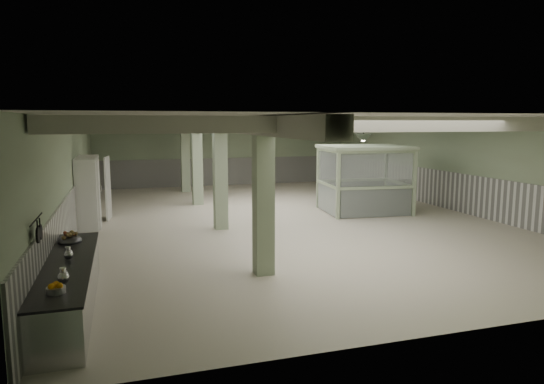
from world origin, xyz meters
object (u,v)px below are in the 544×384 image
object	(u,v)px
prep_counter	(70,285)
filing_cabinet	(406,195)
guard_booth	(364,167)
walkin_cooler	(89,189)

from	to	relation	value
prep_counter	filing_cabinet	xyz separation A→B (m)	(11.62, 7.02, 0.16)
prep_counter	guard_booth	xyz separation A→B (m)	(9.96, 7.36, 1.28)
prep_counter	filing_cabinet	world-z (taller)	filing_cabinet
prep_counter	filing_cabinet	size ratio (longest dim) A/B	3.94
walkin_cooler	prep_counter	bearing A→B (deg)	-89.40
walkin_cooler	filing_cabinet	world-z (taller)	walkin_cooler
filing_cabinet	guard_booth	bearing A→B (deg)	178.89
filing_cabinet	prep_counter	bearing A→B (deg)	-138.54
prep_counter	walkin_cooler	bearing A→B (deg)	90.60
prep_counter	guard_booth	bearing A→B (deg)	36.48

